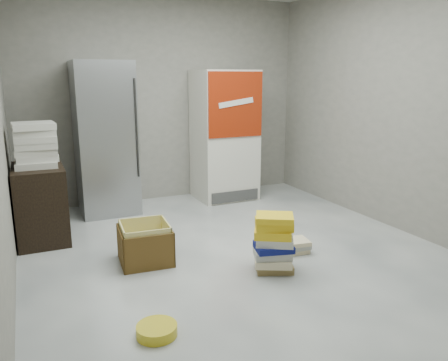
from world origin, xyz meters
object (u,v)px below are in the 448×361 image
cardboard_box (145,246)px  steel_fridge (105,139)px  wood_shelf (41,203)px  phonebook_stack_main (274,243)px  coke_cooler (224,135)px

cardboard_box → steel_fridge: bearing=95.1°
wood_shelf → phonebook_stack_main: bearing=-43.0°
coke_cooler → wood_shelf: bearing=-163.7°
coke_cooler → cardboard_box: bearing=-132.6°
wood_shelf → phonebook_stack_main: wood_shelf is taller
coke_cooler → wood_shelf: coke_cooler is taller
cardboard_box → coke_cooler: bearing=51.9°
phonebook_stack_main → cardboard_box: phonebook_stack_main is taller
steel_fridge → phonebook_stack_main: size_ratio=3.58×
wood_shelf → steel_fridge: bearing=41.3°
phonebook_stack_main → cardboard_box: (-0.99, 0.67, -0.11)m
phonebook_stack_main → wood_shelf: bearing=160.1°
wood_shelf → phonebook_stack_main: 2.52m
steel_fridge → coke_cooler: steel_fridge is taller
coke_cooler → phonebook_stack_main: 2.61m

